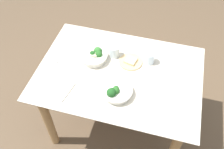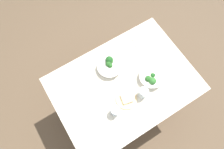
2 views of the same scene
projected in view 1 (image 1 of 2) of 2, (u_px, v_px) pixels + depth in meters
name	position (u px, v px, depth m)	size (l,w,h in m)	color
ground_plane	(117.00, 123.00, 2.43)	(6.00, 6.00, 0.00)	brown
dining_table	(119.00, 84.00, 1.95)	(1.20, 0.85, 0.76)	beige
broccoli_bowl_far	(94.00, 56.00, 1.91)	(0.21, 0.21, 0.09)	silver
broccoli_bowl_near	(116.00, 92.00, 1.69)	(0.22, 0.22, 0.09)	silver
bread_side_plate	(131.00, 61.00, 1.91)	(0.18, 0.18, 0.03)	#D6B27A
water_glass_center	(114.00, 51.00, 1.92)	(0.08, 0.08, 0.10)	silver
water_glass_side	(150.00, 58.00, 1.88)	(0.07, 0.07, 0.09)	silver
fork_by_far_bowl	(183.00, 77.00, 1.82)	(0.08, 0.09, 0.00)	#B7B7BC
fork_by_near_bowl	(80.00, 94.00, 1.72)	(0.10, 0.07, 0.00)	#B7B7BC
table_knife_left	(61.00, 55.00, 1.96)	(0.21, 0.01, 0.00)	#B7B7BC
napkin_folded_upper	(57.00, 88.00, 1.75)	(0.20, 0.18, 0.01)	#B1A997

